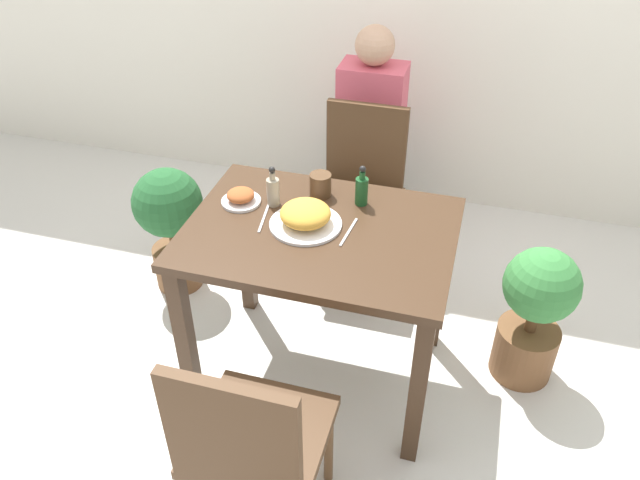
# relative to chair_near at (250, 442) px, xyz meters

# --- Properties ---
(ground_plane) EXTENTS (16.00, 16.00, 0.00)m
(ground_plane) POSITION_rel_chair_near_xyz_m (0.00, 0.76, -0.50)
(ground_plane) COLOR silver
(dining_table) EXTENTS (1.01, 0.74, 0.77)m
(dining_table) POSITION_rel_chair_near_xyz_m (0.00, 0.76, 0.14)
(dining_table) COLOR #3D2819
(dining_table) RESTS_ON ground_plane
(chair_near) EXTENTS (0.42, 0.42, 0.89)m
(chair_near) POSITION_rel_chair_near_xyz_m (0.00, 0.00, 0.00)
(chair_near) COLOR #4C331E
(chair_near) RESTS_ON ground_plane
(chair_far) EXTENTS (0.42, 0.42, 0.89)m
(chair_far) POSITION_rel_chair_near_xyz_m (-0.02, 1.54, 0.00)
(chair_far) COLOR #4C331E
(chair_far) RESTS_ON ground_plane
(food_plate) EXTENTS (0.27, 0.27, 0.09)m
(food_plate) POSITION_rel_chair_near_xyz_m (-0.06, 0.77, 0.31)
(food_plate) COLOR white
(food_plate) RESTS_ON dining_table
(side_plate) EXTENTS (0.16, 0.16, 0.06)m
(side_plate) POSITION_rel_chair_near_xyz_m (-0.35, 0.85, 0.30)
(side_plate) COLOR white
(side_plate) RESTS_ON dining_table
(drink_cup) EXTENTS (0.09, 0.09, 0.09)m
(drink_cup) POSITION_rel_chair_near_xyz_m (-0.06, 1.00, 0.32)
(drink_cup) COLOR #4C331E
(drink_cup) RESTS_ON dining_table
(sauce_bottle) EXTENTS (0.05, 0.05, 0.17)m
(sauce_bottle) POSITION_rel_chair_near_xyz_m (0.11, 0.98, 0.34)
(sauce_bottle) COLOR #194C23
(sauce_bottle) RESTS_ON dining_table
(condiment_bottle) EXTENTS (0.05, 0.05, 0.17)m
(condiment_bottle) POSITION_rel_chair_near_xyz_m (-0.22, 0.88, 0.34)
(condiment_bottle) COLOR gray
(condiment_bottle) RESTS_ON dining_table
(fork_utensil) EXTENTS (0.04, 0.19, 0.00)m
(fork_utensil) POSITION_rel_chair_near_xyz_m (-0.22, 0.77, 0.27)
(fork_utensil) COLOR silver
(fork_utensil) RESTS_ON dining_table
(spoon_utensil) EXTENTS (0.03, 0.18, 0.00)m
(spoon_utensil) POSITION_rel_chair_near_xyz_m (0.11, 0.77, 0.27)
(spoon_utensil) COLOR silver
(spoon_utensil) RESTS_ON dining_table
(potted_plant_left) EXTENTS (0.34, 0.34, 0.66)m
(potted_plant_left) POSITION_rel_chair_near_xyz_m (-0.87, 1.14, -0.10)
(potted_plant_left) COLOR brown
(potted_plant_left) RESTS_ON ground_plane
(potted_plant_right) EXTENTS (0.31, 0.31, 0.65)m
(potted_plant_right) POSITION_rel_chair_near_xyz_m (0.85, 1.01, -0.14)
(potted_plant_right) COLOR brown
(potted_plant_right) RESTS_ON ground_plane
(person_figure) EXTENTS (0.34, 0.22, 1.17)m
(person_figure) POSITION_rel_chair_near_xyz_m (-0.05, 1.94, 0.08)
(person_figure) COLOR #2D3347
(person_figure) RESTS_ON ground_plane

